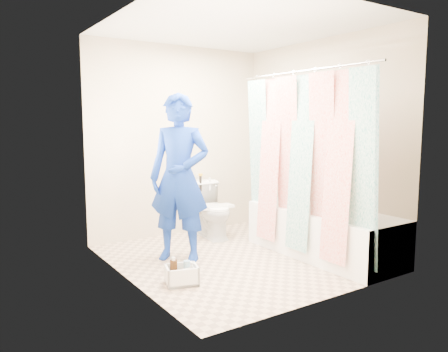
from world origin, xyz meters
TOP-DOWN VIEW (x-y plane):
  - floor at (0.00, 0.00)m, footprint 2.60×2.60m
  - ceiling at (0.00, 0.00)m, footprint 2.40×2.60m
  - wall_back at (0.00, 1.30)m, footprint 2.40×0.02m
  - wall_front at (0.00, -1.30)m, footprint 2.40×0.02m
  - wall_left at (-1.20, 0.00)m, footprint 0.02×2.60m
  - wall_right at (1.20, 0.00)m, footprint 0.02×2.60m
  - bathtub at (0.85, -0.43)m, footprint 0.70×1.75m
  - curtain_rod at (0.52, -0.43)m, footprint 0.02×1.90m
  - shower_curtain at (0.52, -0.43)m, footprint 0.06×1.75m
  - toilet at (0.25, 0.89)m, footprint 0.46×0.72m
  - tank_lid at (0.24, 0.78)m, footprint 0.44×0.23m
  - tank_internals at (0.23, 1.08)m, footprint 0.17×0.06m
  - plumber at (-0.51, 0.30)m, footprint 0.74×0.75m
  - cleaning_caddy at (-0.83, -0.35)m, footprint 0.33×0.30m

SIDE VIEW (x-z plane):
  - floor at x=0.00m, z-range 0.00..0.00m
  - cleaning_caddy at x=-0.83m, z-range -0.03..0.19m
  - bathtub at x=0.85m, z-range 0.02..0.52m
  - toilet at x=0.25m, z-range 0.00..0.69m
  - tank_lid at x=0.24m, z-range 0.39..0.42m
  - tank_internals at x=0.23m, z-range 0.57..0.80m
  - plumber at x=-0.51m, z-range 0.00..1.74m
  - shower_curtain at x=0.52m, z-range 0.12..1.92m
  - wall_back at x=0.00m, z-range 0.00..2.40m
  - wall_front at x=0.00m, z-range 0.00..2.40m
  - wall_left at x=-1.20m, z-range 0.00..2.40m
  - wall_right at x=1.20m, z-range 0.00..2.40m
  - curtain_rod at x=0.52m, z-range 1.94..1.96m
  - ceiling at x=0.00m, z-range 2.39..2.41m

